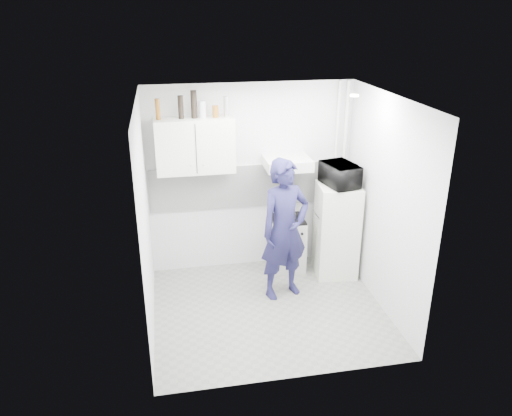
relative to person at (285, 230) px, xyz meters
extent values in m
plane|color=gray|center=(-0.27, -0.34, -0.91)|extent=(2.80, 2.80, 0.00)
plane|color=white|center=(-0.27, -0.34, 1.69)|extent=(2.80, 2.80, 0.00)
plane|color=silver|center=(-0.27, 0.91, 0.39)|extent=(2.80, 0.00, 2.80)
plane|color=silver|center=(-1.67, -0.34, 0.39)|extent=(0.00, 2.60, 2.60)
plane|color=silver|center=(1.13, -0.34, 0.39)|extent=(0.00, 2.60, 2.60)
imported|color=#1C1A41|center=(0.00, 0.00, 0.00)|extent=(0.77, 0.62, 1.83)
cube|color=silver|center=(0.20, 0.66, -0.54)|extent=(0.47, 0.47, 0.74)
cube|color=silver|center=(0.83, 0.40, -0.26)|extent=(0.59, 0.59, 1.31)
cube|color=black|center=(0.20, 0.66, -0.16)|extent=(0.45, 0.45, 0.03)
cylinder|color=silver|center=(0.23, 0.64, -0.10)|extent=(0.15, 0.15, 0.09)
imported|color=black|center=(0.83, 0.40, 0.54)|extent=(0.60, 0.47, 0.30)
cylinder|color=brown|center=(-1.45, 0.74, 1.41)|extent=(0.06, 0.06, 0.26)
cylinder|color=black|center=(-1.17, 0.74, 1.43)|extent=(0.07, 0.07, 0.28)
cylinder|color=black|center=(-1.01, 0.74, 1.46)|extent=(0.08, 0.08, 0.34)
cylinder|color=#B2B7BC|center=(-0.90, 0.74, 1.39)|extent=(0.09, 0.09, 0.21)
cylinder|color=brown|center=(-0.74, 0.74, 1.36)|extent=(0.08, 0.08, 0.15)
cylinder|color=silver|center=(-0.61, 0.74, 1.41)|extent=(0.06, 0.06, 0.26)
cube|color=silver|center=(-1.02, 0.74, 0.94)|extent=(1.00, 0.35, 0.70)
cube|color=silver|center=(0.18, 0.66, 0.66)|extent=(0.60, 0.50, 0.14)
cube|color=white|center=(-0.27, 0.90, 0.29)|extent=(2.74, 0.03, 0.60)
cylinder|color=silver|center=(1.03, 0.83, 0.39)|extent=(0.05, 0.05, 2.60)
cylinder|color=silver|center=(0.91, 0.83, 0.39)|extent=(0.04, 0.04, 2.60)
cylinder|color=white|center=(0.73, -0.14, 1.66)|extent=(0.10, 0.10, 0.02)
camera|label=1|loc=(-1.40, -5.49, 2.59)|focal=35.00mm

